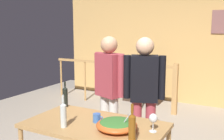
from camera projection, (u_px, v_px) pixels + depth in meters
back_wall at (177, 46)px, 6.08m from camera, size 5.86×0.10×2.69m
stair_railing at (132, 78)px, 5.68m from camera, size 3.00×0.10×1.05m
tv_console at (143, 92)px, 6.27m from camera, size 0.90×0.40×0.45m
flat_screen_tv at (143, 72)px, 6.16m from camera, size 0.64×0.12×0.46m
serving_table at (95, 129)px, 2.80m from camera, size 1.50×0.83×0.75m
salad_bowl at (117, 124)px, 2.61m from camera, size 0.42×0.42×0.21m
wine_glass at (153, 119)px, 2.55m from camera, size 0.08×0.08×0.19m
wine_bottle_amber at (132, 128)px, 2.28m from camera, size 0.06×0.06×0.36m
wine_bottle_clear at (63, 114)px, 2.66m from camera, size 0.06×0.06×0.34m
wine_bottle_dark at (65, 96)px, 3.36m from camera, size 0.06×0.06×0.33m
mug_blue at (97, 118)px, 2.82m from camera, size 0.12×0.09×0.10m
person_standing_left at (109, 86)px, 3.56m from camera, size 0.53×0.33×1.65m
person_standing_right at (144, 91)px, 3.33m from camera, size 0.51×0.33×1.65m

